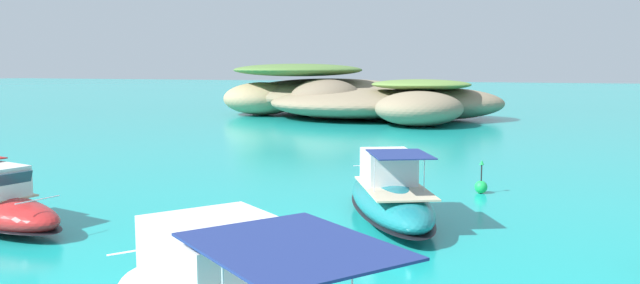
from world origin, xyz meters
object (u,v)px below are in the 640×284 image
channel_buoy (481,186)px  motorboat_teal (390,196)px  islet_large (329,96)px  islet_small (415,103)px

channel_buoy → motorboat_teal: bearing=-115.5°
islet_large → motorboat_teal: size_ratio=3.31×
islet_small → islet_large: bearing=155.1°
islet_large → islet_small: (10.88, -5.05, -0.35)m
islet_large → channel_buoy: bearing=-63.2°
islet_large → channel_buoy: size_ratio=19.45×
islet_small → channel_buoy: islet_small is taller
islet_large → channel_buoy: (20.24, -40.13, -1.77)m
islet_large → islet_small: islet_large is taller
islet_small → motorboat_teal: islet_small is taller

